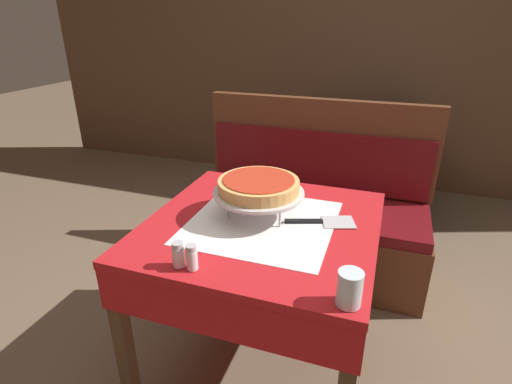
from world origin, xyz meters
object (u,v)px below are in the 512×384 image
(dining_table_rear, at_px, (372,138))
(pizza_server, at_px, (324,222))
(salt_shaker, at_px, (178,255))
(dining_table_front, at_px, (262,246))
(deep_dish_pizza, at_px, (259,185))
(water_glass_near, at_px, (350,288))
(condiment_caddy, at_px, (373,113))
(pepper_shaker, at_px, (192,257))
(booth_bench, at_px, (308,222))
(pizza_pan_stand, at_px, (259,194))

(dining_table_rear, distance_m, pizza_server, 1.69)
(dining_table_rear, bearing_deg, salt_shaker, -101.95)
(pizza_server, bearing_deg, dining_table_front, -162.61)
(deep_dish_pizza, distance_m, water_glass_near, 0.58)
(dining_table_front, relative_size, deep_dish_pizza, 2.77)
(dining_table_rear, distance_m, condiment_caddy, 0.19)
(pepper_shaker, bearing_deg, dining_table_rear, 79.27)
(condiment_caddy, bearing_deg, booth_bench, -104.18)
(pizza_pan_stand, bearing_deg, booth_bench, 86.81)
(pizza_pan_stand, xyz_separation_m, condiment_caddy, (0.30, 1.81, -0.06))
(deep_dish_pizza, relative_size, pizza_server, 1.15)
(dining_table_front, relative_size, salt_shaker, 10.20)
(booth_bench, relative_size, deep_dish_pizza, 4.43)
(deep_dish_pizza, height_order, pepper_shaker, deep_dish_pizza)
(dining_table_rear, height_order, pizza_pan_stand, pizza_pan_stand)
(dining_table_front, height_order, pizza_pan_stand, pizza_pan_stand)
(water_glass_near, xyz_separation_m, salt_shaker, (-0.52, 0.01, -0.01))
(pepper_shaker, bearing_deg, water_glass_near, -1.12)
(booth_bench, bearing_deg, condiment_caddy, 75.82)
(water_glass_near, distance_m, pepper_shaker, 0.47)
(salt_shaker, bearing_deg, deep_dish_pizza, 72.93)
(water_glass_near, distance_m, condiment_caddy, 2.23)
(dining_table_rear, xyz_separation_m, booth_bench, (-0.28, -0.90, -0.31))
(pepper_shaker, height_order, condiment_caddy, condiment_caddy)
(dining_table_rear, height_order, condiment_caddy, condiment_caddy)
(dining_table_rear, relative_size, deep_dish_pizza, 2.57)
(dining_table_rear, distance_m, salt_shaker, 2.16)
(deep_dish_pizza, height_order, condiment_caddy, deep_dish_pizza)
(salt_shaker, distance_m, pepper_shaker, 0.05)
(deep_dish_pizza, bearing_deg, dining_table_rear, 79.30)
(water_glass_near, xyz_separation_m, condiment_caddy, (-0.10, 2.22, -0.02))
(water_glass_near, bearing_deg, booth_bench, 106.12)
(pizza_pan_stand, bearing_deg, dining_table_rear, 79.30)
(salt_shaker, bearing_deg, dining_table_rear, 78.05)
(water_glass_near, bearing_deg, dining_table_rear, 91.99)
(dining_table_front, relative_size, water_glass_near, 8.41)
(deep_dish_pizza, bearing_deg, pepper_shaker, -100.86)
(water_glass_near, xyz_separation_m, pepper_shaker, (-0.47, 0.01, -0.01))
(booth_bench, height_order, condiment_caddy, booth_bench)
(booth_bench, bearing_deg, deep_dish_pizza, -93.19)
(dining_table_front, height_order, salt_shaker, salt_shaker)
(pizza_pan_stand, distance_m, water_glass_near, 0.57)
(pizza_server, bearing_deg, condiment_caddy, 88.45)
(pizza_server, bearing_deg, booth_bench, 104.87)
(dining_table_rear, xyz_separation_m, salt_shaker, (-0.45, -2.11, 0.17))
(condiment_caddy, bearing_deg, water_glass_near, -87.52)
(deep_dish_pizza, xyz_separation_m, pizza_server, (0.25, 0.02, -0.12))
(pizza_server, relative_size, condiment_caddy, 1.74)
(pizza_server, bearing_deg, dining_table_rear, 87.58)
(pepper_shaker, relative_size, condiment_caddy, 0.54)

